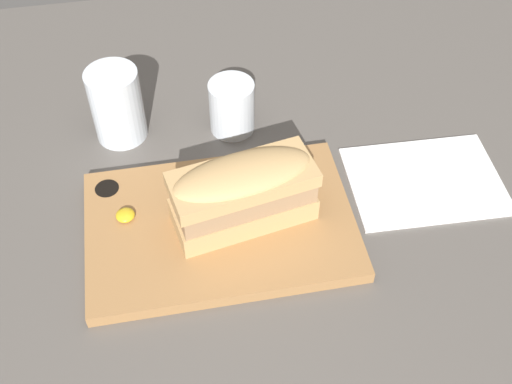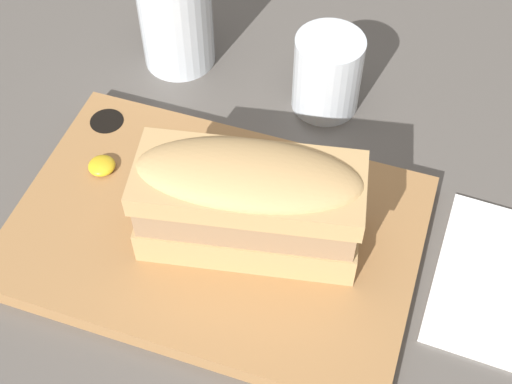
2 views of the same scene
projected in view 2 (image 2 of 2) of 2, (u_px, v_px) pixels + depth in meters
dining_table at (197, 291)px, 59.60cm from camera, size 149.67×124.38×2.00cm
serving_board at (213, 232)px, 60.93cm from camera, size 34.16×22.82×1.85cm
sandwich at (249, 199)px, 55.53cm from camera, size 18.71×10.41×9.50cm
mustard_dollop at (102, 166)px, 63.63cm from camera, size 2.44×2.44×0.97cm
water_glass at (176, 22)px, 71.83cm from camera, size 7.41×7.41×11.19cm
wine_glass at (327, 77)px, 68.77cm from camera, size 6.64×6.64×8.04cm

